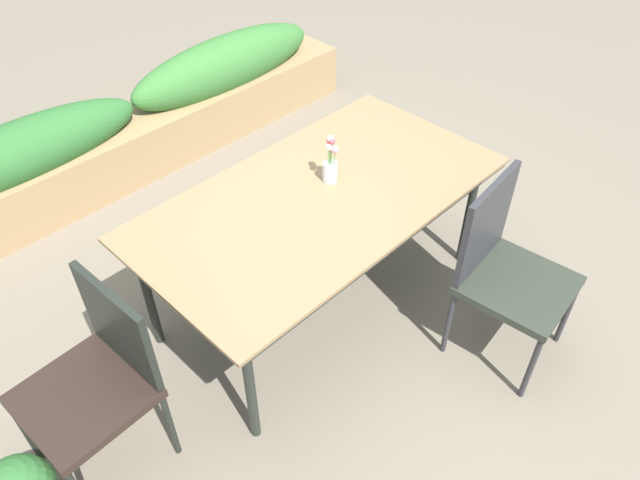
# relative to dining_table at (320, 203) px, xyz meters

# --- Properties ---
(ground_plane) EXTENTS (12.00, 12.00, 0.00)m
(ground_plane) POSITION_rel_dining_table_xyz_m (-0.08, 0.05, -0.67)
(ground_plane) COLOR #756B5B
(dining_table) EXTENTS (1.81, 0.97, 0.71)m
(dining_table) POSITION_rel_dining_table_xyz_m (0.00, 0.00, 0.00)
(dining_table) COLOR #8C704C
(dining_table) RESTS_ON ground
(chair_end_left) EXTENTS (0.48, 0.48, 0.89)m
(chair_end_left) POSITION_rel_dining_table_xyz_m (-1.24, 0.00, -0.16)
(chair_end_left) COLOR black
(chair_end_left) RESTS_ON ground
(chair_near_right) EXTENTS (0.51, 0.51, 0.93)m
(chair_near_right) POSITION_rel_dining_table_xyz_m (0.40, -0.81, -0.14)
(chair_near_right) COLOR #2D342A
(chair_near_right) RESTS_ON ground
(flower_vase) EXTENTS (0.07, 0.07, 0.26)m
(flower_vase) POSITION_rel_dining_table_xyz_m (0.12, 0.04, 0.14)
(flower_vase) COLOR silver
(flower_vase) RESTS_ON dining_table
(planter_box) EXTENTS (3.49, 0.43, 0.70)m
(planter_box) POSITION_rel_dining_table_xyz_m (0.05, 1.77, -0.34)
(planter_box) COLOR #9E7F56
(planter_box) RESTS_ON ground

